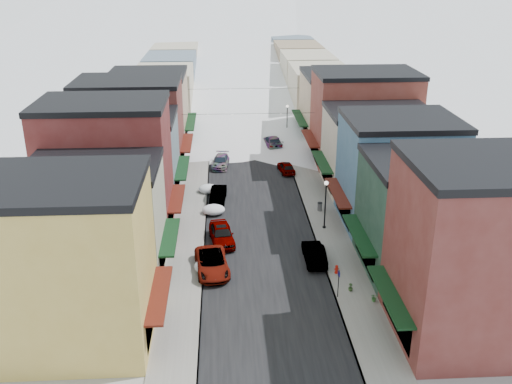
{
  "coord_description": "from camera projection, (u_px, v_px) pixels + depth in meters",
  "views": [
    {
      "loc": [
        -3.1,
        -28.7,
        23.62
      ],
      "look_at": [
        0.0,
        24.28,
        2.12
      ],
      "focal_mm": 40.0,
      "sensor_mm": 36.0,
      "label": 1
    }
  ],
  "objects": [
    {
      "name": "streetlamp_far",
      "position": [
        287.0,
        117.0,
        81.23
      ],
      "size": [
        0.39,
        0.39,
        4.65
      ],
      "color": "black",
      "rests_on": "sidewalk_right"
    },
    {
      "name": "bldg_l_cream",
      "position": [
        97.0,
        221.0,
        44.65
      ],
      "size": [
        11.3,
        8.2,
        9.5
      ],
      "color": "#B9B495",
      "rests_on": "ground"
    },
    {
      "name": "streetlamp_near",
      "position": [
        326.0,
        199.0,
        53.04
      ],
      "size": [
        0.39,
        0.39,
        4.74
      ],
      "color": "black",
      "rests_on": "sidewalk_right"
    },
    {
      "name": "car_green_sedan",
      "position": [
        314.0,
        253.0,
        48.1
      ],
      "size": [
        1.62,
        4.61,
        1.52
      ],
      "primitive_type": "imported",
      "rotation": [
        0.0,
        0.0,
        3.14
      ],
      "color": "black",
      "rests_on": "ground"
    },
    {
      "name": "snow_pile_near",
      "position": [
        209.0,
        266.0,
        46.66
      ],
      "size": [
        2.47,
        2.72,
        1.04
      ],
      "color": "white",
      "rests_on": "ground"
    },
    {
      "name": "bldg_l_yellow",
      "position": [
        69.0,
        263.0,
        36.41
      ],
      "size": [
        11.3,
        8.7,
        11.5
      ],
      "color": "gold",
      "rests_on": "ground"
    },
    {
      "name": "bldg_l_brick_far",
      "position": [
        131.0,
        125.0,
        67.91
      ],
      "size": [
        13.3,
        9.2,
        11.0
      ],
      "color": "maroon",
      "rests_on": "ground"
    },
    {
      "name": "bldg_l_brick_near",
      "position": [
        107.0,
        169.0,
        51.46
      ],
      "size": [
        12.3,
        8.2,
        12.5
      ],
      "color": "maroon",
      "rests_on": "ground"
    },
    {
      "name": "trash_can",
      "position": [
        320.0,
        206.0,
        57.73
      ],
      "size": [
        0.5,
        0.5,
        0.86
      ],
      "color": "slate",
      "rests_on": "sidewalk_right"
    },
    {
      "name": "bldg_r_brick_near",
      "position": [
        487.0,
        252.0,
        36.76
      ],
      "size": [
        12.3,
        9.2,
        12.5
      ],
      "color": "maroon",
      "rests_on": "ground"
    },
    {
      "name": "car_lane_silver",
      "position": [
        240.0,
        129.0,
        83.69
      ],
      "size": [
        1.8,
        4.48,
        1.53
      ],
      "primitive_type": "imported",
      "rotation": [
        0.0,
        0.0,
        0.0
      ],
      "color": "#ACB0B4",
      "rests_on": "ground"
    },
    {
      "name": "curb_right",
      "position": [
        274.0,
        120.0,
        91.35
      ],
      "size": [
        0.1,
        160.0,
        0.15
      ],
      "primitive_type": "cube",
      "color": "slate",
      "rests_on": "ground"
    },
    {
      "name": "snow_pile_far",
      "position": [
        209.0,
        189.0,
        62.6
      ],
      "size": [
        2.23,
        2.57,
        0.94
      ],
      "color": "white",
      "rests_on": "ground"
    },
    {
      "name": "bldg_l_tan",
      "position": [
        149.0,
        109.0,
        77.4
      ],
      "size": [
        11.3,
        11.2,
        10.0
      ],
      "color": "tan",
      "rests_on": "ground"
    },
    {
      "name": "bldg_l_grayblue",
      "position": [
        129.0,
        157.0,
        60.01
      ],
      "size": [
        11.3,
        9.2,
        9.0
      ],
      "color": "slate",
      "rests_on": "ground"
    },
    {
      "name": "car_lane_white",
      "position": [
        245.0,
        95.0,
        104.61
      ],
      "size": [
        3.35,
        6.39,
        1.72
      ],
      "primitive_type": "imported",
      "rotation": [
        0.0,
        0.0,
        3.06
      ],
      "color": "silver",
      "rests_on": "ground"
    },
    {
      "name": "car_gray_suv",
      "position": [
        286.0,
        167.0,
        68.51
      ],
      "size": [
        2.11,
        4.13,
        1.35
      ],
      "primitive_type": "imported",
      "rotation": [
        0.0,
        0.0,
        3.28
      ],
      "color": "#9B9FA3",
      "rests_on": "ground"
    },
    {
      "name": "bldg_r_green",
      "position": [
        429.0,
        215.0,
        45.62
      ],
      "size": [
        11.3,
        9.2,
        9.5
      ],
      "color": "#1A372A",
      "rests_on": "ground"
    },
    {
      "name": "road",
      "position": [
        243.0,
        121.0,
        91.1
      ],
      "size": [
        10.0,
        160.0,
        0.01
      ],
      "primitive_type": "cube",
      "color": "black",
      "rests_on": "ground"
    },
    {
      "name": "bldg_r_brick_far",
      "position": [
        364.0,
        118.0,
        70.28
      ],
      "size": [
        13.3,
        9.2,
        11.5
      ],
      "color": "maroon",
      "rests_on": "ground"
    },
    {
      "name": "sidewalk_left",
      "position": [
        202.0,
        121.0,
        90.72
      ],
      "size": [
        3.2,
        160.0,
        0.15
      ],
      "primitive_type": "cube",
      "color": "gray",
      "rests_on": "ground"
    },
    {
      "name": "car_dark_hatch",
      "position": [
        218.0,
        195.0,
        60.28
      ],
      "size": [
        1.87,
        4.48,
        1.44
      ],
      "primitive_type": "imported",
      "rotation": [
        0.0,
        0.0,
        -0.08
      ],
      "color": "black",
      "rests_on": "ground"
    },
    {
      "name": "car_black_sedan",
      "position": [
        272.0,
        142.0,
        77.82
      ],
      "size": [
        2.83,
        5.65,
        1.58
      ],
      "primitive_type": "imported",
      "rotation": [
        0.0,
        0.0,
        3.26
      ],
      "color": "black",
      "rests_on": "ground"
    },
    {
      "name": "curb_left",
      "position": [
        211.0,
        121.0,
        90.8
      ],
      "size": [
        0.1,
        160.0,
        0.15
      ],
      "primitive_type": "cube",
      "color": "slate",
      "rests_on": "ground"
    },
    {
      "name": "fire_hydrant",
      "position": [
        337.0,
        269.0,
        46.13
      ],
      "size": [
        0.43,
        0.32,
        0.73
      ],
      "color": "red",
      "rests_on": "sidewalk_right"
    },
    {
      "name": "car_silver_wagon",
      "position": [
        221.0,
        161.0,
        70.42
      ],
      "size": [
        2.41,
        4.89,
        1.37
      ],
      "primitive_type": "imported",
      "rotation": [
        0.0,
        0.0,
        -0.11
      ],
      "color": "#999DA1",
      "rests_on": "ground"
    },
    {
      "name": "car_silver_sedan",
      "position": [
        222.0,
        234.0,
        51.33
      ],
      "size": [
        2.64,
        5.2,
        1.69
      ],
      "primitive_type": "imported",
      "rotation": [
        0.0,
        0.0,
        0.13
      ],
      "color": "gray",
      "rests_on": "ground"
    },
    {
      "name": "overhead_cables",
      "position": [
        246.0,
        100.0,
        77.21
      ],
      "size": [
        16.4,
        15.04,
        0.04
      ],
      "color": "black",
      "rests_on": "ground"
    },
    {
      "name": "bldg_r_blue",
      "position": [
        397.0,
        171.0,
        53.76
      ],
      "size": [
        11.3,
        9.2,
        10.5
      ],
      "color": "#3A6283",
      "rests_on": "ground"
    },
    {
      "name": "distant_blocks",
      "position": [
        238.0,
        70.0,
        110.88
      ],
      "size": [
        34.0,
        55.0,
        8.0
      ],
      "color": "gray",
      "rests_on": "ground"
    },
    {
      "name": "sidewalk_right",
      "position": [
        284.0,
        120.0,
        91.43
      ],
      "size": [
        3.2,
        160.0,
        0.15
      ],
      "primitive_type": "cube",
      "color": "gray",
      "rests_on": "ground"
    },
    {
      "name": "bldg_r_tan",
      "position": [
        340.0,
        107.0,
        79.85
      ],
      "size": [
        11.3,
        11.2,
        9.5
      ],
      "color": "tan",
      "rests_on": "ground"
    },
    {
      "name": "snow_pile_mid",
      "position": [
        214.0,
        209.0,
        57.34
      ],
      "size": [
        2.28,
        2.6,
        0.97
      ],
      "color": "white",
      "rests_on": "ground"
    },
    {
      "name": "ground",
      "position": [
        279.0,
        369.0,
        35.59
      ],
      "size": [
        600.0,
        600.0,
        0.0
      ],
      "primitive_type": "plane",
      "color": "gray",
      "rests_on": "ground"
    },
    {
      "name": "parking_sign",
      "position": [
        339.0,
        281.0,
        42.46
      ],
      "size": [
        0.11,
        0.31,
        2.29
      ],
      "color": "black",
      "rests_on": "sidewalk_right"
    },
    {
      "name": "planter_near",
      "position": [
        374.0,
        298.0,
        42.33
      ],
      "size": [
        0.65,
        0.61,
        0.59
      ],
      "primitive_type": "imported",
      "rotation": [
        0.0,
        0.0,
        0.32
      ],
      "color": "#387434",
      "rests_on": "sidewalk_right"
    },
    {
      "name": "car_white_suv",
      "position": [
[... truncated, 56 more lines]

